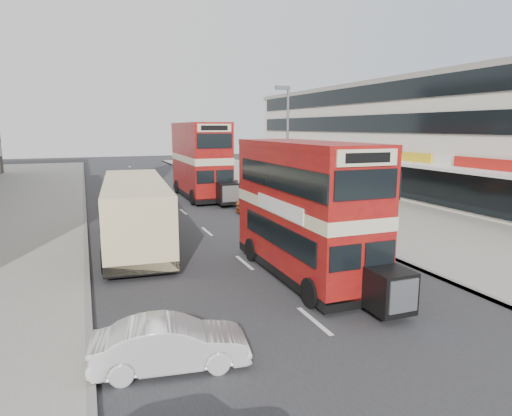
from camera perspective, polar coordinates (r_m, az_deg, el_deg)
name	(u,v)px	position (r m, az deg, el deg)	size (l,w,h in m)	color
ground	(353,353)	(11.85, 12.33, -17.77)	(160.00, 160.00, 0.00)	#28282B
road_surface	(183,212)	(29.76, -9.30, -0.49)	(12.00, 90.00, 0.01)	#28282B
pavement_right	(340,200)	(34.22, 10.75, 1.00)	(12.00, 90.00, 0.15)	gray
kerb_left	(85,217)	(29.15, -21.11, -1.14)	(0.20, 90.00, 0.16)	gray
kerb_right	(268,205)	(31.54, 1.59, 0.38)	(0.20, 90.00, 0.16)	gray
commercial_row	(411,137)	(40.11, 19.24, 8.59)	(9.90, 46.20, 9.30)	beige
street_lamp	(286,139)	(29.41, 3.93, 8.87)	(1.00, 0.20, 8.12)	slate
bus_main	(305,209)	(16.44, 6.27, -0.14)	(2.45, 8.83, 4.86)	black
bus_second	(200,160)	(35.36, -7.15, 6.15)	(2.96, 10.34, 5.68)	black
coach	(135,210)	(21.70, -15.24, -0.22)	(3.52, 10.98, 2.86)	black
car_left_front	(171,344)	(10.92, -10.89, -16.78)	(1.26, 3.60, 1.19)	white
car_right_a	(268,202)	(29.30, 1.56, 0.72)	(1.77, 4.36, 1.26)	#AA3A11
car_right_b	(264,201)	(30.27, 1.08, 0.88)	(1.82, 3.95, 1.10)	orange
pedestrian_near	(359,206)	(26.13, 13.03, 0.24)	(0.68, 0.46, 1.83)	gray
pedestrian_far	(255,178)	(40.46, -0.11, 3.83)	(0.92, 0.38, 1.57)	gray
cyclist	(237,198)	(31.07, -2.52, 1.31)	(0.73, 1.63, 1.94)	gray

